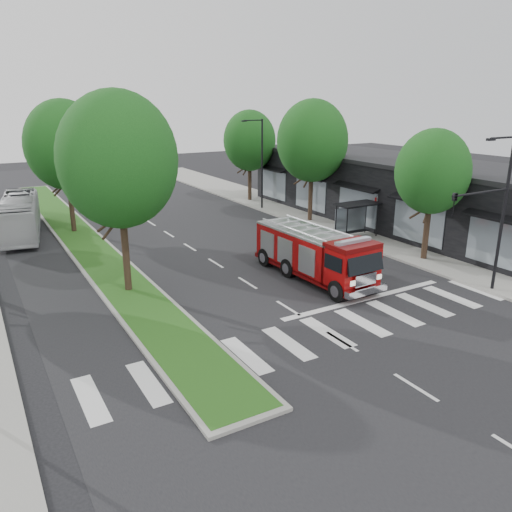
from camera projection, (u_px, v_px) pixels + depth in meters
The scene contains 14 objects.
ground at pixel (288, 308), 24.01m from camera, with size 140.00×140.00×0.00m, color black.
sidewalk_right at pixel (351, 229), 38.24m from camera, with size 5.00×80.00×0.15m, color gray.
median at pixel (80, 238), 35.93m from camera, with size 3.00×50.00×0.15m.
storefront_row at pixel (396, 193), 39.67m from camera, with size 8.00×30.00×5.00m, color black.
bus_shelter at pixel (356, 211), 35.50m from camera, with size 3.20×1.60×2.61m.
tree_right_near at pixel (433, 172), 29.54m from camera, with size 4.40×4.40×8.05m.
tree_right_mid at pixel (312, 141), 39.13m from camera, with size 5.60×5.60×9.72m.
tree_right_far at pixel (250, 141), 47.56m from camera, with size 5.00×5.00×8.73m.
tree_median_near at pixel (118, 160), 24.02m from camera, with size 5.80×5.80×10.16m.
tree_median_far at pixel (65, 145), 35.65m from camera, with size 5.60×5.60×9.72m.
streetlight_right_near at pixel (494, 205), 24.35m from camera, with size 4.08×0.22×8.00m.
streetlight_right_far at pixel (261, 160), 44.12m from camera, with size 2.11×0.20×8.00m.
fire_engine at pixel (314, 254), 27.69m from camera, with size 2.90×8.60×2.95m.
city_bus at pixel (20, 216), 36.52m from camera, with size 2.42×10.34×2.88m, color #BBBCC0.
Camera 1 is at (-12.51, -18.34, 9.62)m, focal length 35.00 mm.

